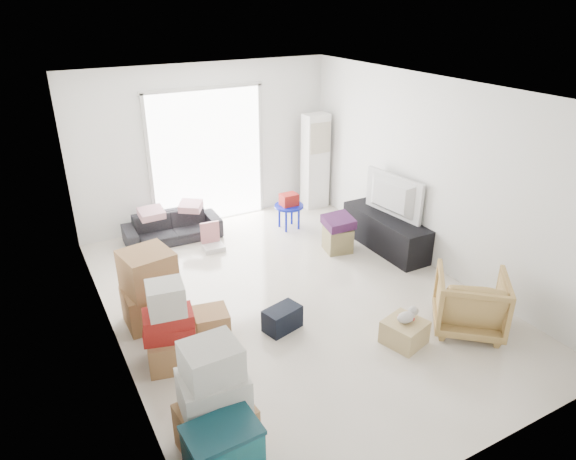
# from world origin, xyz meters

# --- Properties ---
(room_shell) EXTENTS (4.98, 6.48, 3.18)m
(room_shell) POSITION_xyz_m (0.00, 0.00, 1.35)
(room_shell) COLOR silver
(room_shell) RESTS_ON ground
(sliding_door) EXTENTS (2.10, 0.04, 2.33)m
(sliding_door) POSITION_xyz_m (0.00, 2.98, 1.24)
(sliding_door) COLOR white
(sliding_door) RESTS_ON room_shell
(ac_tower) EXTENTS (0.45, 0.30, 1.75)m
(ac_tower) POSITION_xyz_m (1.95, 2.65, 0.88)
(ac_tower) COLOR white
(ac_tower) RESTS_ON room_shell
(tv_console) EXTENTS (0.49, 1.63, 0.54)m
(tv_console) POSITION_xyz_m (2.00, 0.60, 0.27)
(tv_console) COLOR black
(tv_console) RESTS_ON room_shell
(television) EXTENTS (0.77, 1.19, 0.15)m
(television) POSITION_xyz_m (2.00, 0.60, 0.62)
(television) COLOR black
(television) RESTS_ON tv_console
(sofa) EXTENTS (1.56, 0.51, 0.60)m
(sofa) POSITION_xyz_m (-0.85, 2.50, 0.30)
(sofa) COLOR #27272C
(sofa) RESTS_ON room_shell
(pillow_left) EXTENTS (0.41, 0.33, 0.13)m
(pillow_left) POSITION_xyz_m (-1.17, 2.48, 0.66)
(pillow_left) COLOR #CF97A1
(pillow_left) RESTS_ON sofa
(pillow_right) EXTENTS (0.46, 0.44, 0.12)m
(pillow_right) POSITION_xyz_m (-0.53, 2.47, 0.66)
(pillow_right) COLOR #CF97A1
(pillow_right) RESTS_ON sofa
(armchair) EXTENTS (1.07, 1.07, 0.81)m
(armchair) POSITION_xyz_m (1.50, -1.60, 0.40)
(armchair) COLOR tan
(armchair) RESTS_ON room_shell
(storage_bins) EXTENTS (0.59, 0.43, 0.66)m
(storage_bins) POSITION_xyz_m (-1.90, -2.27, 0.33)
(storage_bins) COLOR #0E5159
(storage_bins) RESTS_ON room_shell
(box_stack_a) EXTENTS (0.65, 0.56, 1.11)m
(box_stack_a) POSITION_xyz_m (-1.80, -1.84, 0.50)
(box_stack_a) COLOR olive
(box_stack_a) RESTS_ON room_shell
(box_stack_b) EXTENTS (0.61, 0.59, 0.99)m
(box_stack_b) POSITION_xyz_m (-1.80, -0.53, 0.43)
(box_stack_b) COLOR olive
(box_stack_b) RESTS_ON room_shell
(box_stack_c) EXTENTS (0.64, 0.63, 0.96)m
(box_stack_c) POSITION_xyz_m (-1.77, 0.35, 0.46)
(box_stack_c) COLOR olive
(box_stack_c) RESTS_ON room_shell
(loose_box) EXTENTS (0.45, 0.45, 0.33)m
(loose_box) POSITION_xyz_m (-1.24, -0.25, 0.16)
(loose_box) COLOR olive
(loose_box) RESTS_ON room_shell
(duffel_bag) EXTENTS (0.50, 0.37, 0.28)m
(duffel_bag) POSITION_xyz_m (-0.45, -0.54, 0.14)
(duffel_bag) COLOR black
(duffel_bag) RESTS_ON room_shell
(ottoman) EXTENTS (0.46, 0.46, 0.39)m
(ottoman) POSITION_xyz_m (1.29, 0.88, 0.19)
(ottoman) COLOR #958557
(ottoman) RESTS_ON room_shell
(blanket) EXTENTS (0.48, 0.48, 0.14)m
(blanket) POSITION_xyz_m (1.29, 0.88, 0.46)
(blanket) COLOR #4D1E4D
(blanket) RESTS_ON ottoman
(kids_table) EXTENTS (0.49, 0.49, 0.62)m
(kids_table) POSITION_xyz_m (1.03, 1.99, 0.44)
(kids_table) COLOR #0915A9
(kids_table) RESTS_ON room_shell
(toy_walker) EXTENTS (0.34, 0.30, 0.43)m
(toy_walker) POSITION_xyz_m (-0.41, 1.87, 0.12)
(toy_walker) COLOR silver
(toy_walker) RESTS_ON room_shell
(wood_crate) EXTENTS (0.52, 0.52, 0.28)m
(wood_crate) POSITION_xyz_m (0.65, -1.46, 0.14)
(wood_crate) COLOR tan
(wood_crate) RESTS_ON room_shell
(plush_bunny) EXTENTS (0.30, 0.17, 0.15)m
(plush_bunny) POSITION_xyz_m (0.68, -1.45, 0.35)
(plush_bunny) COLOR #B2ADA8
(plush_bunny) RESTS_ON wood_crate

